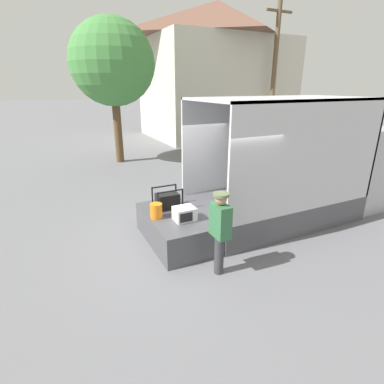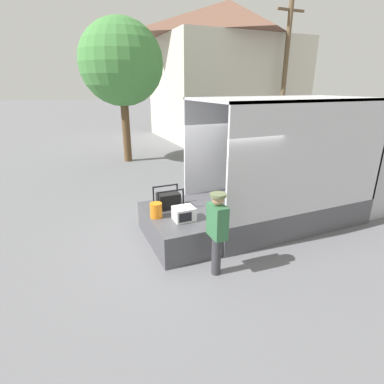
{
  "view_description": "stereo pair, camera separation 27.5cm",
  "coord_description": "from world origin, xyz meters",
  "px_view_note": "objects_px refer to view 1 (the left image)",
  "views": [
    {
      "loc": [
        -3.02,
        -5.75,
        3.42
      ],
      "look_at": [
        -0.34,
        -0.2,
        1.22
      ],
      "focal_mm": 28.0,
      "sensor_mm": 36.0,
      "label": 1
    },
    {
      "loc": [
        -2.77,
        -5.87,
        3.42
      ],
      "look_at": [
        -0.34,
        -0.2,
        1.22
      ],
      "focal_mm": 28.0,
      "sensor_mm": 36.0,
      "label": 2
    }
  ],
  "objects_px": {
    "orange_bucket": "(156,211)",
    "worker_person": "(220,226)",
    "portable_generator": "(168,200)",
    "box_truck": "(322,177)",
    "microwave": "(184,214)",
    "utility_pole": "(274,73)",
    "street_tree": "(112,63)"
  },
  "relations": [
    {
      "from": "orange_bucket",
      "to": "worker_person",
      "type": "distance_m",
      "value": 1.69
    },
    {
      "from": "portable_generator",
      "to": "worker_person",
      "type": "xyz_separation_m",
      "value": [
        0.26,
        -1.95,
        0.13
      ]
    },
    {
      "from": "box_truck",
      "to": "portable_generator",
      "type": "xyz_separation_m",
      "value": [
        -4.55,
        0.42,
        -0.11
      ]
    },
    {
      "from": "microwave",
      "to": "portable_generator",
      "type": "height_order",
      "value": "portable_generator"
    },
    {
      "from": "microwave",
      "to": "portable_generator",
      "type": "relative_size",
      "value": 0.69
    },
    {
      "from": "worker_person",
      "to": "microwave",
      "type": "bearing_deg",
      "value": 99.49
    },
    {
      "from": "microwave",
      "to": "utility_pole",
      "type": "distance_m",
      "value": 14.66
    },
    {
      "from": "orange_bucket",
      "to": "utility_pole",
      "type": "relative_size",
      "value": 0.04
    },
    {
      "from": "microwave",
      "to": "portable_generator",
      "type": "bearing_deg",
      "value": 94.54
    },
    {
      "from": "portable_generator",
      "to": "street_tree",
      "type": "xyz_separation_m",
      "value": [
        0.63,
        7.88,
        3.46
      ]
    },
    {
      "from": "orange_bucket",
      "to": "utility_pole",
      "type": "bearing_deg",
      "value": 40.93
    },
    {
      "from": "microwave",
      "to": "box_truck",
      "type": "bearing_deg",
      "value": 4.68
    },
    {
      "from": "orange_bucket",
      "to": "worker_person",
      "type": "bearing_deg",
      "value": -65.35
    },
    {
      "from": "microwave",
      "to": "street_tree",
      "type": "bearing_deg",
      "value": 86.25
    },
    {
      "from": "portable_generator",
      "to": "utility_pole",
      "type": "bearing_deg",
      "value": 40.84
    },
    {
      "from": "microwave",
      "to": "orange_bucket",
      "type": "height_order",
      "value": "orange_bucket"
    },
    {
      "from": "portable_generator",
      "to": "orange_bucket",
      "type": "bearing_deg",
      "value": -136.91
    },
    {
      "from": "portable_generator",
      "to": "orange_bucket",
      "type": "relative_size",
      "value": 1.94
    },
    {
      "from": "utility_pole",
      "to": "box_truck",
      "type": "bearing_deg",
      "value": -121.92
    },
    {
      "from": "utility_pole",
      "to": "orange_bucket",
      "type": "bearing_deg",
      "value": -139.07
    },
    {
      "from": "microwave",
      "to": "utility_pole",
      "type": "bearing_deg",
      "value": 43.41
    },
    {
      "from": "microwave",
      "to": "worker_person",
      "type": "height_order",
      "value": "worker_person"
    },
    {
      "from": "box_truck",
      "to": "utility_pole",
      "type": "distance_m",
      "value": 11.57
    },
    {
      "from": "box_truck",
      "to": "portable_generator",
      "type": "distance_m",
      "value": 4.57
    },
    {
      "from": "utility_pole",
      "to": "street_tree",
      "type": "relative_size",
      "value": 1.29
    },
    {
      "from": "street_tree",
      "to": "orange_bucket",
      "type": "bearing_deg",
      "value": -97.4
    },
    {
      "from": "orange_bucket",
      "to": "street_tree",
      "type": "bearing_deg",
      "value": 82.6
    },
    {
      "from": "orange_bucket",
      "to": "worker_person",
      "type": "xyz_separation_m",
      "value": [
        0.7,
        -1.53,
        0.16
      ]
    },
    {
      "from": "box_truck",
      "to": "microwave",
      "type": "xyz_separation_m",
      "value": [
        -4.49,
        -0.37,
        -0.15
      ]
    },
    {
      "from": "box_truck",
      "to": "portable_generator",
      "type": "bearing_deg",
      "value": 174.68
    },
    {
      "from": "orange_bucket",
      "to": "street_tree",
      "type": "xyz_separation_m",
      "value": [
        1.08,
        8.3,
        3.49
      ]
    },
    {
      "from": "microwave",
      "to": "street_tree",
      "type": "height_order",
      "value": "street_tree"
    }
  ]
}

